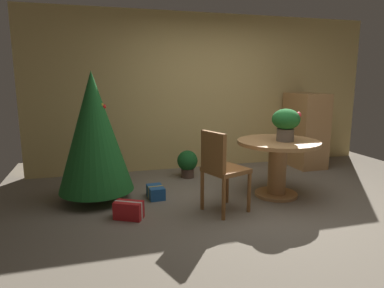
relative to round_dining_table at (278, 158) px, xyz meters
The scene contains 10 objects.
ground_plane 0.75m from the round_dining_table, 131.17° to the right, with size 6.60×6.60×0.00m, color #756B5B.
back_wall_panel 1.98m from the round_dining_table, 101.65° to the left, with size 6.00×0.10×2.60m, color tan.
round_dining_table is the anchor object (origin of this frame).
flower_vase 0.49m from the round_dining_table, 38.94° to the right, with size 0.35×0.35×0.41m.
wooden_chair_left_near 0.98m from the round_dining_table, 160.00° to the right, with size 0.55×0.55×0.96m.
holiday_tree 2.37m from the round_dining_table, 168.30° to the left, with size 0.93×0.93×1.63m.
gift_box_red 2.02m from the round_dining_table, behind, with size 0.35×0.29×0.20m.
gift_box_blue 1.65m from the round_dining_table, 167.35° to the left, with size 0.21×0.31×0.16m.
wooden_cabinet 1.82m from the round_dining_table, 45.30° to the left, with size 0.52×0.75×1.28m.
potted_plant 1.49m from the round_dining_table, 128.51° to the left, with size 0.32×0.32×0.43m.
Camera 1 is at (-1.91, -3.45, 1.54)m, focal length 32.02 mm.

